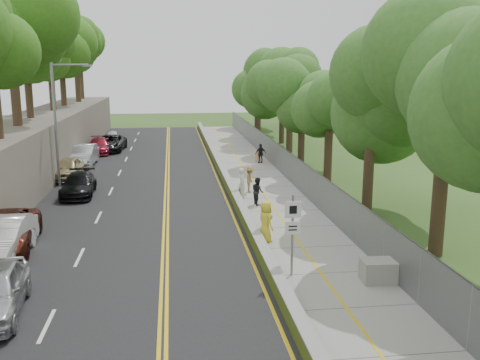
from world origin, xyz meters
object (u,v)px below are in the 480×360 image
at_px(signpost, 293,226).
at_px(painter_0, 265,221).
at_px(car_1, 1,240).
at_px(person_far, 261,154).
at_px(car_2, 1,232).
at_px(concrete_block, 378,271).
at_px(construction_barrel, 257,156).
at_px(streetlight, 59,116).

relative_size(signpost, painter_0, 1.66).
distance_m(car_1, person_far, 24.89).
bearing_deg(car_2, person_far, 48.35).
bearing_deg(concrete_block, signpost, 161.78).
height_order(signpost, painter_0, signpost).
relative_size(signpost, construction_barrel, 3.71).
bearing_deg(streetlight, signpost, -55.92).
xyz_separation_m(construction_barrel, painter_0, (-2.97, -20.76, 0.52)).
distance_m(signpost, concrete_block, 3.49).
distance_m(concrete_block, person_far, 24.66).
bearing_deg(concrete_block, person_far, 90.54).
relative_size(streetlight, signpost, 2.58).
bearing_deg(car_1, construction_barrel, 57.08).
height_order(signpost, car_1, signpost).
xyz_separation_m(streetlight, concrete_block, (14.50, -18.00, -4.19)).
xyz_separation_m(streetlight, painter_0, (11.21, -13.00, -3.66)).
distance_m(signpost, car_1, 11.76).
bearing_deg(signpost, construction_barrel, 83.86).
xyz_separation_m(concrete_block, person_far, (-0.23, 24.66, 0.39)).
distance_m(streetlight, car_2, 13.20).
bearing_deg(car_2, car_1, -78.45).
bearing_deg(car_1, painter_0, 4.51).
bearing_deg(car_2, painter_0, -6.70).
bearing_deg(painter_0, concrete_block, -168.17).
bearing_deg(car_1, person_far, 55.52).
xyz_separation_m(signpost, person_far, (2.76, 23.67, -1.12)).
relative_size(concrete_block, person_far, 0.77).
distance_m(construction_barrel, painter_0, 20.98).
distance_m(car_2, painter_0, 11.36).
distance_m(signpost, car_2, 12.49).
relative_size(car_1, painter_0, 2.70).
bearing_deg(person_far, car_2, 40.29).
distance_m(signpost, person_far, 23.86).
bearing_deg(concrete_block, car_1, 163.94).
relative_size(streetlight, car_2, 1.40).
relative_size(streetlight, painter_0, 4.28).
relative_size(car_2, person_far, 3.62).
bearing_deg(car_2, concrete_block, -25.00).
bearing_deg(painter_0, car_2, 66.68).
bearing_deg(painter_0, signpost, 162.75).
xyz_separation_m(signpost, painter_0, (-0.30, 4.02, -0.98)).
height_order(construction_barrel, painter_0, painter_0).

